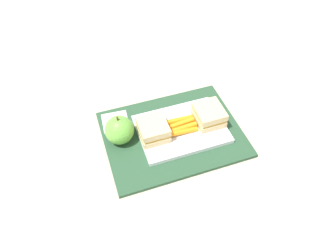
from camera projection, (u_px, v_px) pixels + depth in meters
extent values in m
plane|color=#B7AD99|center=(172.00, 135.00, 0.86)|extent=(2.40, 2.40, 0.00)
cube|color=#284C33|center=(172.00, 134.00, 0.86)|extent=(0.36, 0.28, 0.01)
cube|color=white|center=(181.00, 129.00, 0.86)|extent=(0.23, 0.17, 0.01)
cube|color=#DBC189|center=(208.00, 118.00, 0.86)|extent=(0.07, 0.08, 0.02)
cube|color=#F4CC4C|center=(209.00, 115.00, 0.85)|extent=(0.07, 0.07, 0.01)
cube|color=#DBC189|center=(209.00, 111.00, 0.84)|extent=(0.07, 0.08, 0.02)
cube|color=#DBC189|center=(153.00, 133.00, 0.83)|extent=(0.07, 0.08, 0.02)
cube|color=#F4CC4C|center=(153.00, 129.00, 0.82)|extent=(0.07, 0.07, 0.01)
cube|color=#DBC189|center=(153.00, 126.00, 0.81)|extent=(0.07, 0.08, 0.02)
cylinder|color=orange|center=(179.00, 120.00, 0.86)|extent=(0.08, 0.01, 0.02)
cylinder|color=orange|center=(181.00, 123.00, 0.85)|extent=(0.08, 0.01, 0.02)
cylinder|color=orange|center=(183.00, 128.00, 0.84)|extent=(0.08, 0.01, 0.02)
cylinder|color=orange|center=(184.00, 132.00, 0.84)|extent=(0.08, 0.01, 0.02)
sphere|color=#66B742|center=(119.00, 130.00, 0.81)|extent=(0.08, 0.08, 0.08)
cylinder|color=brown|center=(117.00, 119.00, 0.78)|extent=(0.01, 0.00, 0.01)
cube|color=white|center=(115.00, 122.00, 0.88)|extent=(0.07, 0.07, 0.00)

